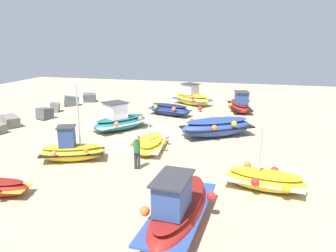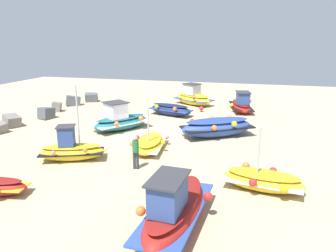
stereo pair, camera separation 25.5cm
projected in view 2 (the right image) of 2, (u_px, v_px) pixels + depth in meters
name	position (u px, v px, depth m)	size (l,w,h in m)	color
ground_plane	(145.00, 135.00, 21.18)	(53.67, 53.67, 0.00)	tan
fishing_boat_0	(217.00, 127.00, 20.82)	(4.02, 4.95, 1.22)	#2D4C9E
fishing_boat_1	(175.00, 209.00, 10.75)	(4.89, 2.26, 2.15)	maroon
fishing_boat_2	(171.00, 109.00, 26.50)	(2.32, 3.90, 0.96)	navy
fishing_boat_3	(121.00, 120.00, 22.36)	(4.40, 3.76, 2.02)	#1E6670
fishing_boat_4	(150.00, 143.00, 18.44)	(3.61, 1.94, 2.52)	gold
fishing_boat_5	(193.00, 97.00, 30.75)	(3.53, 4.24, 2.04)	gold
fishing_boat_6	(71.00, 150.00, 16.79)	(2.40, 3.56, 3.98)	gold
fishing_boat_7	(241.00, 105.00, 28.04)	(4.44, 2.45, 1.84)	maroon
fishing_boat_9	(263.00, 180.00, 13.55)	(2.25, 3.54, 2.72)	gold
person_walking	(136.00, 150.00, 15.56)	(0.32, 0.32, 1.67)	#2D2D38
breakwater_rocks	(13.00, 123.00, 22.72)	(23.41, 2.54, 1.21)	slate
mooring_buoy_0	(201.00, 108.00, 27.83)	(0.38, 0.38, 0.50)	#3F3F42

